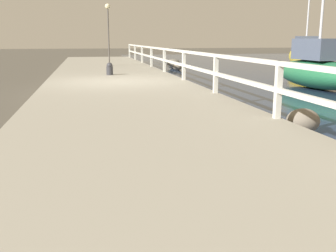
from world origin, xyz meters
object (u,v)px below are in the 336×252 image
(dock_lamp, at_px, (108,20))
(sailboat_green, at_px, (318,69))
(sailboat_yellow, at_px, (305,56))
(mooring_bollard, at_px, (110,69))

(dock_lamp, bearing_deg, sailboat_green, -51.12)
(dock_lamp, height_order, sailboat_green, sailboat_green)
(dock_lamp, height_order, sailboat_yellow, sailboat_yellow)
(sailboat_green, bearing_deg, sailboat_yellow, 59.45)
(mooring_bollard, bearing_deg, dock_lamp, 86.74)
(sailboat_yellow, bearing_deg, dock_lamp, -166.02)
(mooring_bollard, bearing_deg, sailboat_green, -22.09)
(sailboat_yellow, bearing_deg, mooring_bollard, -140.31)
(sailboat_green, distance_m, sailboat_yellow, 9.05)
(dock_lamp, xyz_separation_m, sailboat_green, (6.50, -8.06, -1.90))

